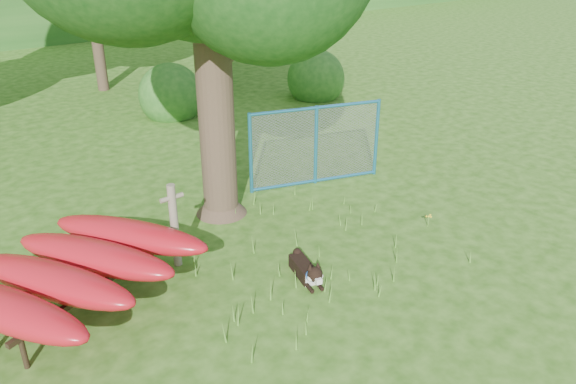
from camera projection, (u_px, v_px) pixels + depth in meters
ground at (326, 282)px, 8.50m from camera, size 80.00×80.00×0.00m
wooden_post at (174, 224)px, 8.63m from camera, size 0.38×0.13×1.39m
kayak_rack at (74, 268)px, 7.57m from camera, size 3.77×3.39×0.91m
husky_dog at (307, 271)px, 8.48m from camera, size 0.45×0.97×0.45m
fence_section at (316, 145)px, 11.47m from camera, size 2.75×0.93×2.78m
wildflower_clump at (429, 217)px, 10.01m from camera, size 0.11×0.11×0.23m
shrub_right at (315, 97)px, 17.83m from camera, size 1.80×1.80×1.80m
shrub_mid at (173, 116)px, 16.07m from camera, size 1.80×1.80×1.80m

